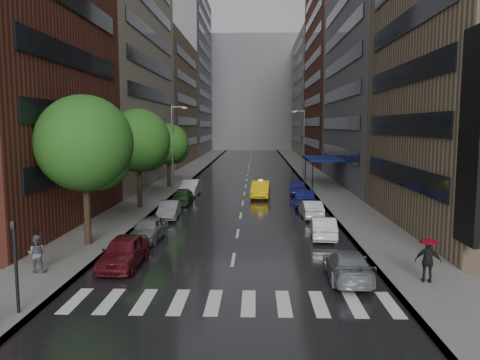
# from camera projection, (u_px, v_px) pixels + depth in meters

# --- Properties ---
(ground) EXTENTS (220.00, 220.00, 0.00)m
(ground) POSITION_uv_depth(u_px,v_px,m) (229.00, 286.00, 20.65)
(ground) COLOR gray
(ground) RESTS_ON ground
(road) EXTENTS (14.00, 140.00, 0.01)m
(road) POSITION_uv_depth(u_px,v_px,m) (248.00, 172.00, 70.28)
(road) COLOR black
(road) RESTS_ON ground
(sidewalk_left) EXTENTS (4.00, 140.00, 0.15)m
(sidewalk_left) POSITION_uv_depth(u_px,v_px,m) (188.00, 171.00, 70.57)
(sidewalk_left) COLOR gray
(sidewalk_left) RESTS_ON ground
(sidewalk_right) EXTENTS (4.00, 140.00, 0.15)m
(sidewalk_right) POSITION_uv_depth(u_px,v_px,m) (308.00, 172.00, 69.97)
(sidewalk_right) COLOR gray
(sidewalk_right) RESTS_ON ground
(crosswalk) EXTENTS (13.15, 2.80, 0.01)m
(crosswalk) POSITION_uv_depth(u_px,v_px,m) (231.00, 303.00, 18.66)
(crosswalk) COLOR silver
(crosswalk) RESTS_ON ground
(buildings_left) EXTENTS (8.00, 108.00, 38.00)m
(buildings_left) POSITION_uv_depth(u_px,v_px,m) (159.00, 71.00, 77.64)
(buildings_left) COLOR maroon
(buildings_left) RESTS_ON ground
(buildings_right) EXTENTS (8.05, 109.10, 36.00)m
(buildings_right) POSITION_uv_depth(u_px,v_px,m) (343.00, 75.00, 74.66)
(buildings_right) COLOR #937A5B
(buildings_right) RESTS_ON ground
(building_far) EXTENTS (40.00, 14.00, 32.00)m
(building_far) POSITION_uv_depth(u_px,v_px,m) (252.00, 94.00, 135.90)
(building_far) COLOR slate
(building_far) RESTS_ON ground
(tree_near) EXTENTS (5.51, 5.51, 8.78)m
(tree_near) POSITION_uv_depth(u_px,v_px,m) (85.00, 144.00, 26.62)
(tree_near) COLOR #382619
(tree_near) RESTS_ON ground
(tree_mid) EXTENTS (5.29, 5.29, 8.42)m
(tree_mid) POSITION_uv_depth(u_px,v_px,m) (139.00, 141.00, 38.87)
(tree_mid) COLOR #382619
(tree_mid) RESTS_ON ground
(tree_far) EXTENTS (4.55, 4.55, 7.25)m
(tree_far) POSITION_uv_depth(u_px,v_px,m) (168.00, 144.00, 52.06)
(tree_far) COLOR #382619
(tree_far) RESTS_ON ground
(taxi) EXTENTS (2.02, 5.01, 1.62)m
(taxi) POSITION_uv_depth(u_px,v_px,m) (261.00, 189.00, 45.70)
(taxi) COLOR yellow
(taxi) RESTS_ON ground
(parked_cars_left) EXTENTS (1.94, 28.88, 1.56)m
(parked_cars_left) POSITION_uv_depth(u_px,v_px,m) (168.00, 210.00, 34.90)
(parked_cars_left) COLOR #571119
(parked_cars_left) RESTS_ON ground
(parked_cars_right) EXTENTS (2.08, 31.04, 1.52)m
(parked_cars_right) POSITION_uv_depth(u_px,v_px,m) (313.00, 212.00, 34.24)
(parked_cars_right) COLOR gray
(parked_cars_right) RESTS_ON ground
(ped_black_umbrella) EXTENTS (0.96, 0.98, 2.09)m
(ped_black_umbrella) POSITION_uv_depth(u_px,v_px,m) (37.00, 247.00, 21.95)
(ped_black_umbrella) COLOR #56575C
(ped_black_umbrella) RESTS_ON sidewalk_left
(ped_red_umbrella) EXTENTS (1.19, 0.82, 2.01)m
(ped_red_umbrella) POSITION_uv_depth(u_px,v_px,m) (428.00, 256.00, 20.53)
(ped_red_umbrella) COLOR black
(ped_red_umbrella) RESTS_ON sidewalk_right
(traffic_light) EXTENTS (0.18, 0.15, 3.45)m
(traffic_light) POSITION_uv_depth(u_px,v_px,m) (16.00, 258.00, 17.07)
(traffic_light) COLOR black
(traffic_light) RESTS_ON sidewalk_left
(street_lamp_left) EXTENTS (1.74, 0.22, 9.00)m
(street_lamp_left) POSITION_uv_depth(u_px,v_px,m) (173.00, 145.00, 50.11)
(street_lamp_left) COLOR gray
(street_lamp_left) RESTS_ON sidewalk_left
(street_lamp_right) EXTENTS (1.74, 0.22, 9.00)m
(street_lamp_right) POSITION_uv_depth(u_px,v_px,m) (303.00, 141.00, 64.48)
(street_lamp_right) COLOR gray
(street_lamp_right) RESTS_ON sidewalk_right
(awning) EXTENTS (4.00, 8.00, 3.12)m
(awning) POSITION_uv_depth(u_px,v_px,m) (322.00, 159.00, 54.72)
(awning) COLOR navy
(awning) RESTS_ON sidewalk_right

